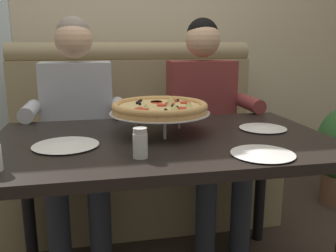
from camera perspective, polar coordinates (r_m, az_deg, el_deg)
The scene contains 10 objects.
back_wall_with_window at distance 2.92m, azimuth -6.42°, elevation 18.31°, with size 6.00×0.12×2.80m, color beige.
booth_bench at distance 2.45m, azimuth -4.59°, elevation -4.32°, with size 1.68×0.78×1.13m.
dining_table at distance 1.53m, azimuth -0.65°, elevation -4.94°, with size 1.40×0.85×0.74m.
diner_left at distance 2.10m, azimuth -14.10°, elevation 1.14°, with size 0.54×0.64×1.27m.
diner_right at distance 2.20m, azimuth 5.93°, elevation 1.99°, with size 0.54×0.64×1.27m.
pizza at distance 1.57m, azimuth -1.20°, elevation 2.86°, with size 0.44×0.44×0.14m.
shaker_oregano at distance 1.24m, azimuth -4.40°, elevation -3.04°, with size 0.05×0.05×0.11m.
plate_near_left at distance 1.32m, azimuth 14.70°, elevation -4.01°, with size 0.23×0.23×0.02m.
plate_near_right at distance 1.44m, azimuth -15.82°, elevation -2.70°, with size 0.25×0.25×0.02m.
plate_far_side at distance 1.71m, azimuth 14.72°, elevation -0.14°, with size 0.21×0.21×0.02m.
Camera 1 is at (-0.27, -1.43, 1.14)m, focal length 38.68 mm.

